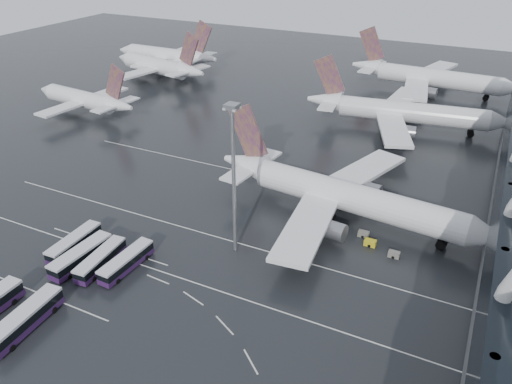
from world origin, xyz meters
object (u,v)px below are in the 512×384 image
at_px(airliner_gate_c, 429,78).
at_px(bus_row_near_d, 126,262).
at_px(airliner_main, 342,196).
at_px(gse_cart_belly_b, 363,234).
at_px(airliner_gate_b, 401,112).
at_px(bus_row_near_a, 74,243).
at_px(jet_remote_west, 86,100).
at_px(jet_remote_far, 168,56).
at_px(gse_cart_belly_d, 394,254).
at_px(bus_row_near_b, 81,256).
at_px(bus_row_far_c, 25,319).
at_px(gse_cart_belly_a, 370,243).
at_px(floodlight_mast, 233,163).
at_px(bus_row_near_c, 100,260).
at_px(jet_remote_mid, 160,67).

bearing_deg(airliner_gate_c, bus_row_near_d, -99.53).
xyz_separation_m(airliner_main, gse_cart_belly_b, (6.39, -4.94, -4.62)).
height_order(airliner_gate_b, bus_row_near_a, airliner_gate_b).
relative_size(jet_remote_west, jet_remote_far, 0.87).
bearing_deg(gse_cart_belly_d, bus_row_near_b, -151.58).
relative_size(bus_row_far_c, gse_cart_belly_a, 6.12).
distance_m(airliner_gate_c, bus_row_near_a, 137.93).
xyz_separation_m(airliner_gate_c, gse_cart_belly_b, (5.05, -102.15, -4.75)).
distance_m(bus_row_near_a, floodlight_mast, 34.65).
xyz_separation_m(airliner_main, bus_row_near_d, (-28.86, -34.11, -3.55)).
xyz_separation_m(bus_row_near_b, gse_cart_belly_b, (43.65, 31.56, -1.19)).
bearing_deg(airliner_gate_b, jet_remote_west, -168.58).
bearing_deg(gse_cart_belly_b, bus_row_far_c, -129.57).
distance_m(airliner_gate_b, bus_row_near_a, 99.80).
height_order(bus_row_near_c, gse_cart_belly_a, bus_row_near_c).
height_order(airliner_gate_c, bus_row_far_c, airliner_gate_c).
xyz_separation_m(airliner_main, bus_row_far_c, (-33.11, -52.74, -3.36)).
distance_m(airliner_gate_c, gse_cart_belly_b, 102.39).
distance_m(airliner_gate_b, floodlight_mast, 79.35).
height_order(jet_remote_far, bus_row_near_a, jet_remote_far).
distance_m(bus_row_near_a, bus_row_near_c, 8.24).
bearing_deg(airliner_gate_b, floodlight_mast, -108.09).
relative_size(jet_remote_west, bus_row_near_c, 3.43).
height_order(airliner_gate_c, jet_remote_far, airliner_gate_c).
xyz_separation_m(floodlight_mast, gse_cart_belly_b, (20.65, 15.19, -17.62)).
bearing_deg(bus_row_near_c, airliner_gate_b, -24.61).
bearing_deg(airliner_main, jet_remote_west, 171.18).
bearing_deg(bus_row_near_d, jet_remote_west, 49.06).
distance_m(bus_row_near_a, gse_cart_belly_d, 60.13).
height_order(bus_row_near_a, bus_row_far_c, bus_row_far_c).
bearing_deg(airliner_gate_c, jet_remote_far, -168.19).
bearing_deg(gse_cart_belly_a, jet_remote_west, 162.27).
relative_size(jet_remote_far, gse_cart_belly_d, 22.92).
bearing_deg(floodlight_mast, bus_row_near_a, -153.18).
height_order(jet_remote_west, bus_row_far_c, jet_remote_west).
bearing_deg(airliner_main, jet_remote_mid, 150.79).
height_order(airliner_main, bus_row_far_c, airliner_main).
height_order(bus_row_near_d, floodlight_mast, floodlight_mast).
distance_m(airliner_gate_b, gse_cart_belly_b, 62.24).
xyz_separation_m(airliner_gate_b, jet_remote_mid, (-94.33, 10.25, 0.20)).
bearing_deg(bus_row_near_d, airliner_gate_b, -15.87).
height_order(airliner_gate_b, airliner_gate_c, airliner_gate_c).
xyz_separation_m(jet_remote_west, jet_remote_far, (-8.48, 57.14, 0.73)).
bearing_deg(bus_row_near_a, floodlight_mast, -65.02).
distance_m(jet_remote_far, bus_row_far_c, 151.10).
bearing_deg(floodlight_mast, bus_row_near_d, -136.24).
relative_size(bus_row_near_a, bus_row_far_c, 0.91).
xyz_separation_m(gse_cart_belly_a, gse_cart_belly_b, (-2.00, 2.46, -0.03)).
bearing_deg(airliner_gate_b, bus_row_near_b, -119.34).
xyz_separation_m(floodlight_mast, gse_cart_belly_a, (22.65, 12.73, -17.59)).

